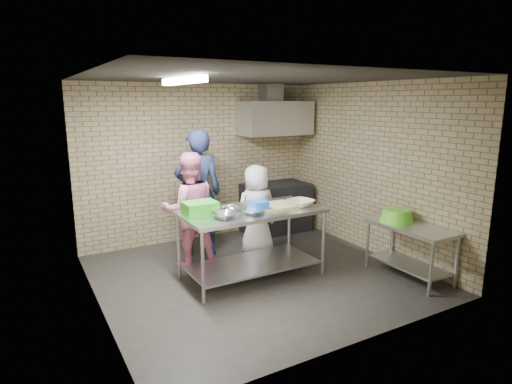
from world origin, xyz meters
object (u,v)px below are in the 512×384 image
(green_basin, at_px, (397,215))
(bottle_red, at_px, (272,121))
(prep_table, at_px, (252,243))
(side_counter, at_px, (410,251))
(man_navy, at_px, (198,193))
(stove, at_px, (276,207))
(bottle_green, at_px, (290,122))
(blue_tub, at_px, (259,206))
(woman_white, at_px, (256,211))
(green_crate, at_px, (200,208))
(woman_pink, at_px, (189,210))

(green_basin, distance_m, bottle_red, 3.01)
(prep_table, distance_m, side_counter, 2.18)
(prep_table, xyz_separation_m, man_navy, (-0.29, 1.20, 0.52))
(side_counter, height_order, stove, stove)
(stove, xyz_separation_m, bottle_red, (0.05, 0.24, 1.58))
(bottle_green, bearing_deg, stove, -151.93)
(blue_tub, xyz_separation_m, green_basin, (1.81, -0.75, -0.19))
(side_counter, height_order, woman_white, woman_white)
(prep_table, relative_size, green_basin, 4.16)
(bottle_red, distance_m, bottle_green, 0.40)
(green_crate, height_order, man_navy, man_navy)
(woman_white, bearing_deg, bottle_green, -137.71)
(bottle_green, xyz_separation_m, woman_pink, (-2.46, -1.05, -1.17))
(stove, bearing_deg, woman_pink, -157.99)
(green_basin, height_order, woman_pink, woman_pink)
(stove, xyz_separation_m, green_crate, (-2.13, -1.53, 0.59))
(blue_tub, bearing_deg, green_basin, -22.59)
(side_counter, relative_size, bottle_red, 6.67)
(stove, distance_m, green_basin, 2.57)
(bottle_red, bearing_deg, woman_white, -130.35)
(side_counter, bearing_deg, green_crate, 154.64)
(woman_white, bearing_deg, woman_pink, -4.50)
(prep_table, bearing_deg, blue_tub, -63.43)
(woman_pink, bearing_deg, woman_white, -176.31)
(green_basin, xyz_separation_m, bottle_green, (0.02, 2.74, 1.18))
(side_counter, height_order, woman_pink, woman_pink)
(green_basin, relative_size, man_navy, 0.23)
(stove, distance_m, blue_tub, 2.30)
(man_navy, bearing_deg, green_basin, 150.53)
(green_basin, bearing_deg, blue_tub, 157.41)
(green_basin, relative_size, bottle_green, 3.07)
(green_basin, relative_size, woman_white, 0.32)
(blue_tub, distance_m, green_basin, 1.97)
(woman_pink, bearing_deg, green_basin, 155.78)
(stove, bearing_deg, prep_table, -130.95)
(bottle_green, xyz_separation_m, woman_white, (-1.40, -1.18, -1.29))
(stove, height_order, blue_tub, blue_tub)
(side_counter, height_order, green_basin, green_basin)
(prep_table, height_order, stove, prep_table)
(stove, xyz_separation_m, woman_white, (-0.95, -0.94, 0.27))
(man_navy, bearing_deg, side_counter, 147.50)
(green_crate, bearing_deg, green_basin, -20.81)
(stove, height_order, bottle_red, bottle_red)
(prep_table, relative_size, stove, 1.60)
(bottle_green, bearing_deg, prep_table, -134.88)
(side_counter, bearing_deg, bottle_green, 90.00)
(side_counter, relative_size, stove, 1.00)
(woman_white, bearing_deg, blue_tub, 64.31)
(green_basin, bearing_deg, man_navy, 136.36)
(man_navy, distance_m, woman_white, 0.95)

